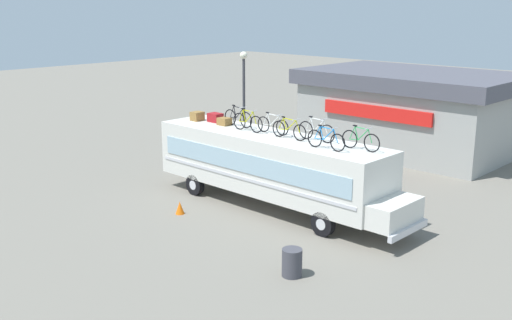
{
  "coord_description": "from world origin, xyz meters",
  "views": [
    {
      "loc": [
        16.1,
        -17.63,
        8.15
      ],
      "look_at": [
        -0.73,
        0.0,
        1.84
      ],
      "focal_mm": 42.38,
      "sensor_mm": 36.0,
      "label": 1
    }
  ],
  "objects_px": {
    "rooftop_bicycle_5": "(316,131)",
    "rooftop_bicycle_7": "(360,140)",
    "luggage_bag_1": "(197,116)",
    "trash_bin": "(292,263)",
    "rooftop_bicycle_4": "(289,130)",
    "rooftop_bicycle_3": "(273,125)",
    "rooftop_bicycle_1": "(238,118)",
    "luggage_bag_3": "(224,121)",
    "rooftop_bicycle_2": "(248,122)",
    "luggage_bag_2": "(215,118)",
    "rooftop_bicycle_6": "(326,139)",
    "bus": "(272,164)",
    "traffic_cone": "(180,208)",
    "street_lamp": "(244,93)"
  },
  "relations": [
    {
      "from": "luggage_bag_3",
      "to": "rooftop_bicycle_2",
      "type": "distance_m",
      "value": 1.67
    },
    {
      "from": "rooftop_bicycle_2",
      "to": "luggage_bag_3",
      "type": "bearing_deg",
      "value": 171.99
    },
    {
      "from": "bus",
      "to": "traffic_cone",
      "type": "distance_m",
      "value": 4.12
    },
    {
      "from": "traffic_cone",
      "to": "rooftop_bicycle_6",
      "type": "bearing_deg",
      "value": 28.5
    },
    {
      "from": "rooftop_bicycle_2",
      "to": "bus",
      "type": "bearing_deg",
      "value": 3.78
    },
    {
      "from": "luggage_bag_2",
      "to": "rooftop_bicycle_2",
      "type": "relative_size",
      "value": 0.37
    },
    {
      "from": "rooftop_bicycle_5",
      "to": "rooftop_bicycle_6",
      "type": "xyz_separation_m",
      "value": [
        1.11,
        -0.85,
        -0.03
      ]
    },
    {
      "from": "rooftop_bicycle_6",
      "to": "trash_bin",
      "type": "height_order",
      "value": "rooftop_bicycle_6"
    },
    {
      "from": "luggage_bag_1",
      "to": "trash_bin",
      "type": "xyz_separation_m",
      "value": [
        9.48,
        -4.47,
        -2.78
      ]
    },
    {
      "from": "luggage_bag_2",
      "to": "rooftop_bicycle_3",
      "type": "height_order",
      "value": "rooftop_bicycle_3"
    },
    {
      "from": "luggage_bag_3",
      "to": "street_lamp",
      "type": "distance_m",
      "value": 4.89
    },
    {
      "from": "rooftop_bicycle_6",
      "to": "rooftop_bicycle_5",
      "type": "bearing_deg",
      "value": 142.54
    },
    {
      "from": "rooftop_bicycle_2",
      "to": "rooftop_bicycle_5",
      "type": "relative_size",
      "value": 0.97
    },
    {
      "from": "rooftop_bicycle_1",
      "to": "street_lamp",
      "type": "bearing_deg",
      "value": 131.93
    },
    {
      "from": "rooftop_bicycle_1",
      "to": "trash_bin",
      "type": "bearing_deg",
      "value": -33.69
    },
    {
      "from": "rooftop_bicycle_1",
      "to": "rooftop_bicycle_6",
      "type": "bearing_deg",
      "value": -8.17
    },
    {
      "from": "luggage_bag_1",
      "to": "luggage_bag_3",
      "type": "bearing_deg",
      "value": 3.99
    },
    {
      "from": "luggage_bag_3",
      "to": "rooftop_bicycle_3",
      "type": "xyz_separation_m",
      "value": [
        2.74,
        0.1,
        0.2
      ]
    },
    {
      "from": "bus",
      "to": "luggage_bag_1",
      "type": "height_order",
      "value": "luggage_bag_1"
    },
    {
      "from": "rooftop_bicycle_6",
      "to": "street_lamp",
      "type": "distance_m",
      "value": 9.85
    },
    {
      "from": "luggage_bag_3",
      "to": "rooftop_bicycle_6",
      "type": "height_order",
      "value": "rooftop_bicycle_6"
    },
    {
      "from": "luggage_bag_3",
      "to": "luggage_bag_1",
      "type": "bearing_deg",
      "value": -176.01
    },
    {
      "from": "luggage_bag_2",
      "to": "rooftop_bicycle_7",
      "type": "distance_m",
      "value": 7.76
    },
    {
      "from": "bus",
      "to": "rooftop_bicycle_1",
      "type": "bearing_deg",
      "value": 171.87
    },
    {
      "from": "bus",
      "to": "rooftop_bicycle_5",
      "type": "distance_m",
      "value": 2.51
    },
    {
      "from": "luggage_bag_1",
      "to": "rooftop_bicycle_4",
      "type": "bearing_deg",
      "value": -0.52
    },
    {
      "from": "rooftop_bicycle_1",
      "to": "rooftop_bicycle_3",
      "type": "height_order",
      "value": "rooftop_bicycle_1"
    },
    {
      "from": "luggage_bag_1",
      "to": "rooftop_bicycle_5",
      "type": "bearing_deg",
      "value": 3.42
    },
    {
      "from": "rooftop_bicycle_7",
      "to": "rooftop_bicycle_6",
      "type": "bearing_deg",
      "value": -141.95
    },
    {
      "from": "luggage_bag_1",
      "to": "rooftop_bicycle_3",
      "type": "height_order",
      "value": "rooftop_bicycle_3"
    },
    {
      "from": "luggage_bag_3",
      "to": "street_lamp",
      "type": "bearing_deg",
      "value": 124.71
    },
    {
      "from": "luggage_bag_2",
      "to": "rooftop_bicycle_3",
      "type": "xyz_separation_m",
      "value": [
        3.56,
        -0.11,
        0.17
      ]
    },
    {
      "from": "rooftop_bicycle_4",
      "to": "rooftop_bicycle_2",
      "type": "bearing_deg",
      "value": -178.33
    },
    {
      "from": "rooftop_bicycle_2",
      "to": "rooftop_bicycle_5",
      "type": "height_order",
      "value": "rooftop_bicycle_5"
    },
    {
      "from": "rooftop_bicycle_6",
      "to": "traffic_cone",
      "type": "bearing_deg",
      "value": -151.5
    },
    {
      "from": "rooftop_bicycle_2",
      "to": "street_lamp",
      "type": "height_order",
      "value": "street_lamp"
    },
    {
      "from": "luggage_bag_3",
      "to": "rooftop_bicycle_1",
      "type": "relative_size",
      "value": 0.33
    },
    {
      "from": "rooftop_bicycle_4",
      "to": "luggage_bag_2",
      "type": "bearing_deg",
      "value": 175.31
    },
    {
      "from": "rooftop_bicycle_5",
      "to": "rooftop_bicycle_7",
      "type": "xyz_separation_m",
      "value": [
        2.08,
        -0.09,
        -0.02
      ]
    },
    {
      "from": "rooftop_bicycle_3",
      "to": "rooftop_bicycle_7",
      "type": "relative_size",
      "value": 1.03
    },
    {
      "from": "rooftop_bicycle_3",
      "to": "rooftop_bicycle_7",
      "type": "xyz_separation_m",
      "value": [
        4.2,
        0.08,
        0.01
      ]
    },
    {
      "from": "rooftop_bicycle_6",
      "to": "rooftop_bicycle_7",
      "type": "distance_m",
      "value": 1.24
    },
    {
      "from": "rooftop_bicycle_1",
      "to": "rooftop_bicycle_7",
      "type": "relative_size",
      "value": 1.02
    },
    {
      "from": "rooftop_bicycle_3",
      "to": "street_lamp",
      "type": "relative_size",
      "value": 0.29
    },
    {
      "from": "rooftop_bicycle_5",
      "to": "rooftop_bicycle_2",
      "type": "bearing_deg",
      "value": -171.07
    },
    {
      "from": "rooftop_bicycle_5",
      "to": "trash_bin",
      "type": "distance_m",
      "value": 6.42
    },
    {
      "from": "rooftop_bicycle_1",
      "to": "rooftop_bicycle_2",
      "type": "bearing_deg",
      "value": -22.79
    },
    {
      "from": "rooftop_bicycle_3",
      "to": "street_lamp",
      "type": "bearing_deg",
      "value": 144.76
    },
    {
      "from": "luggage_bag_2",
      "to": "luggage_bag_3",
      "type": "xyz_separation_m",
      "value": [
        0.82,
        -0.22,
        -0.04
      ]
    },
    {
      "from": "rooftop_bicycle_5",
      "to": "rooftop_bicycle_7",
      "type": "bearing_deg",
      "value": -2.35
    }
  ]
}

